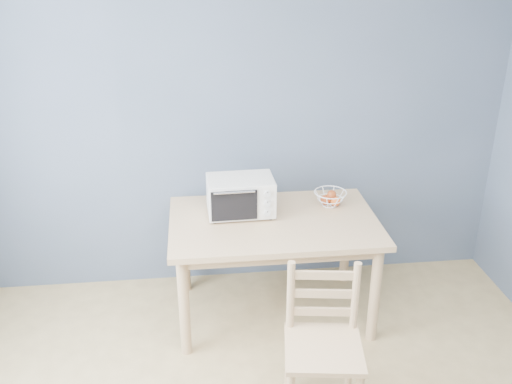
{
  "coord_description": "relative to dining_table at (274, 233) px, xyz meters",
  "views": [
    {
      "loc": [
        -0.29,
        -1.69,
        2.48
      ],
      "look_at": [
        0.1,
        1.77,
        0.93
      ],
      "focal_mm": 40.0,
      "sensor_mm": 36.0,
      "label": 1
    }
  ],
  "objects": [
    {
      "name": "room",
      "position": [
        -0.21,
        -1.7,
        0.65
      ],
      "size": [
        4.01,
        4.51,
        2.61
      ],
      "color": "tan",
      "rests_on": "ground"
    },
    {
      "name": "toaster_oven",
      "position": [
        -0.23,
        0.12,
        0.24
      ],
      "size": [
        0.46,
        0.34,
        0.26
      ],
      "rotation": [
        0.0,
        0.0,
        0.03
      ],
      "color": "silver",
      "rests_on": "dining_table"
    },
    {
      "name": "dining_chair",
      "position": [
        0.14,
        -0.95,
        -0.21
      ],
      "size": [
        0.47,
        0.47,
        0.89
      ],
      "rotation": [
        0.0,
        0.0,
        -0.14
      ],
      "color": "tan",
      "rests_on": "ground"
    },
    {
      "name": "dining_table",
      "position": [
        0.0,
        0.0,
        0.0
      ],
      "size": [
        1.4,
        0.9,
        0.75
      ],
      "color": "tan",
      "rests_on": "ground"
    },
    {
      "name": "fruit_basket",
      "position": [
        0.43,
        0.18,
        0.16
      ],
      "size": [
        0.29,
        0.29,
        0.12
      ],
      "rotation": [
        0.0,
        0.0,
        0.32
      ],
      "color": "white",
      "rests_on": "dining_table"
    }
  ]
}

